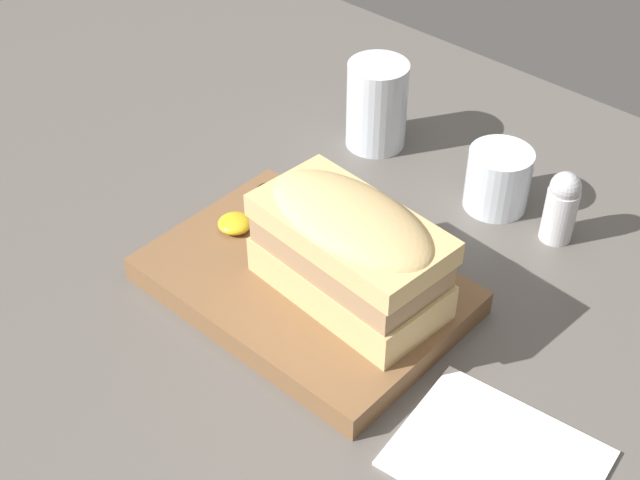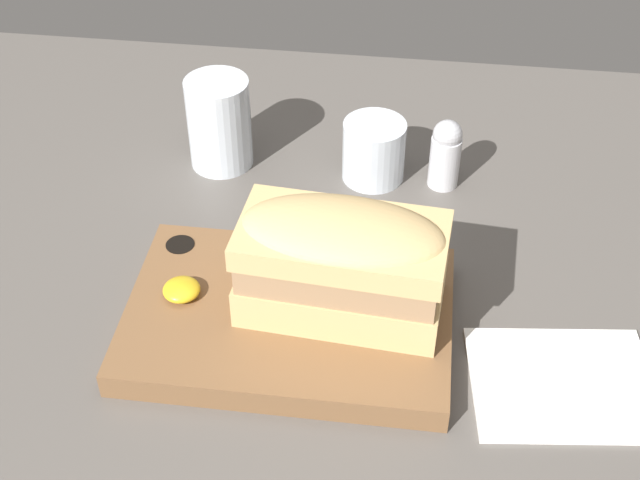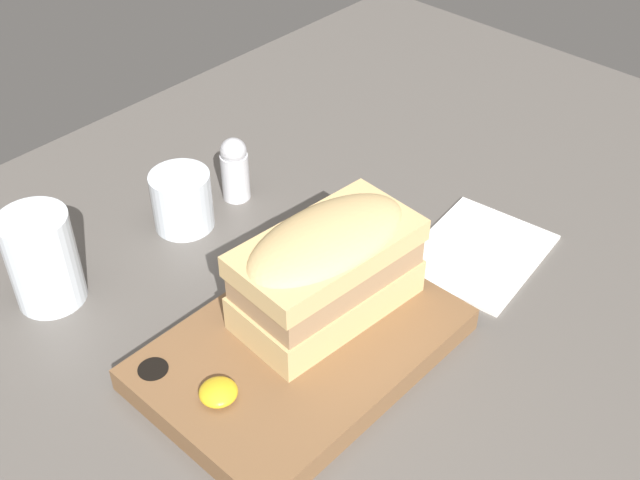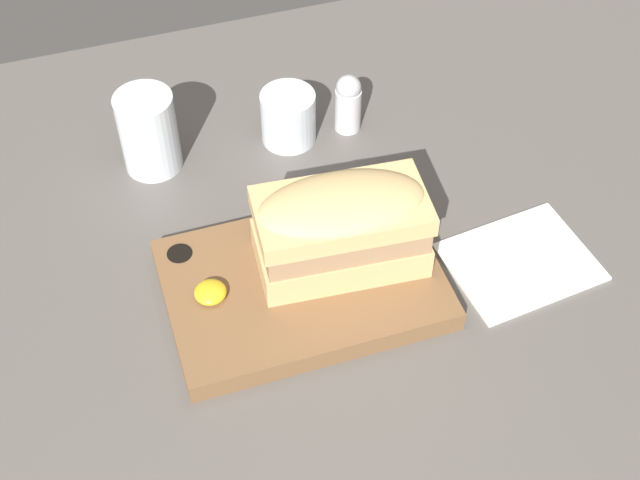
# 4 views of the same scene
# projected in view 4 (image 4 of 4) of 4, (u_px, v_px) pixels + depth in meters

# --- Properties ---
(dining_table) EXTENTS (1.54, 1.01, 0.02)m
(dining_table) POSITION_uv_depth(u_px,v_px,m) (286.00, 293.00, 0.99)
(dining_table) COLOR #56514C
(dining_table) RESTS_ON ground
(serving_board) EXTENTS (0.30, 0.20, 0.03)m
(serving_board) POSITION_uv_depth(u_px,v_px,m) (302.00, 284.00, 0.97)
(serving_board) COLOR brown
(serving_board) RESTS_ON dining_table
(sandwich) EXTENTS (0.19, 0.11, 0.11)m
(sandwich) POSITION_uv_depth(u_px,v_px,m) (342.00, 227.00, 0.93)
(sandwich) COLOR tan
(sandwich) RESTS_ON serving_board
(mustard_dollop) EXTENTS (0.03, 0.03, 0.01)m
(mustard_dollop) POSITION_uv_depth(u_px,v_px,m) (210.00, 292.00, 0.94)
(mustard_dollop) COLOR gold
(mustard_dollop) RESTS_ON serving_board
(water_glass) EXTENTS (0.07, 0.07, 0.11)m
(water_glass) POSITION_uv_depth(u_px,v_px,m) (149.00, 136.00, 1.08)
(water_glass) COLOR silver
(water_glass) RESTS_ON dining_table
(wine_glass) EXTENTS (0.07, 0.07, 0.07)m
(wine_glass) POSITION_uv_depth(u_px,v_px,m) (288.00, 119.00, 1.12)
(wine_glass) COLOR silver
(wine_glass) RESTS_ON dining_table
(napkin) EXTENTS (0.17, 0.14, 0.00)m
(napkin) POSITION_uv_depth(u_px,v_px,m) (520.00, 262.00, 1.01)
(napkin) COLOR white
(napkin) RESTS_ON dining_table
(salt_shaker) EXTENTS (0.03, 0.03, 0.08)m
(salt_shaker) POSITION_uv_depth(u_px,v_px,m) (348.00, 102.00, 1.13)
(salt_shaker) COLOR silver
(salt_shaker) RESTS_ON dining_table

